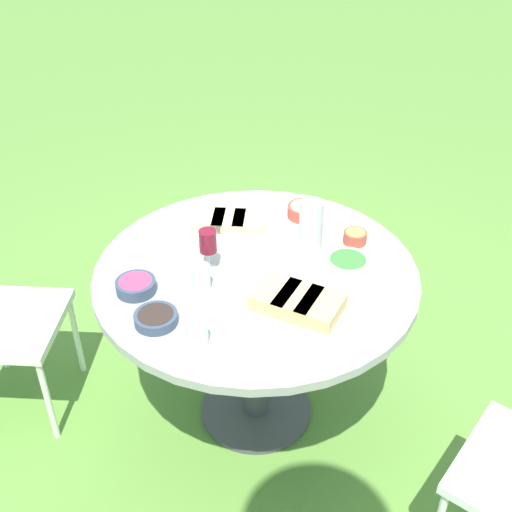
% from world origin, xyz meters
% --- Properties ---
extents(ground_plane, '(40.00, 40.00, 0.00)m').
position_xyz_m(ground_plane, '(0.00, 0.00, 0.00)').
color(ground_plane, '#5B8C38').
extents(dining_table, '(1.21, 1.21, 0.77)m').
position_xyz_m(dining_table, '(0.00, 0.00, 0.65)').
color(dining_table, '#4C4C51').
rests_on(dining_table, ground_plane).
extents(water_pitcher, '(0.10, 0.09, 0.20)m').
position_xyz_m(water_pitcher, '(-0.13, -0.22, 0.87)').
color(water_pitcher, silver).
rests_on(water_pitcher, dining_table).
extents(wine_glass, '(0.06, 0.06, 0.17)m').
position_xyz_m(wine_glass, '(0.16, 0.08, 0.89)').
color(wine_glass, silver).
rests_on(wine_glass, dining_table).
extents(platter_bread_main, '(0.38, 0.28, 0.08)m').
position_xyz_m(platter_bread_main, '(-0.23, 0.17, 0.80)').
color(platter_bread_main, white).
rests_on(platter_bread_main, dining_table).
extents(platter_charcuterie, '(0.42, 0.33, 0.06)m').
position_xyz_m(platter_charcuterie, '(0.21, -0.21, 0.80)').
color(platter_charcuterie, white).
rests_on(platter_charcuterie, dining_table).
extents(bowl_fries, '(0.09, 0.09, 0.05)m').
position_xyz_m(bowl_fries, '(-0.28, -0.33, 0.80)').
color(bowl_fries, '#B74733').
rests_on(bowl_fries, dining_table).
extents(bowl_salad, '(0.17, 0.17, 0.04)m').
position_xyz_m(bowl_salad, '(-0.31, -0.14, 0.79)').
color(bowl_salad, beige).
rests_on(bowl_salad, dining_table).
extents(bowl_olives, '(0.15, 0.15, 0.04)m').
position_xyz_m(bowl_olives, '(0.18, 0.41, 0.79)').
color(bowl_olives, '#334256').
rests_on(bowl_olives, dining_table).
extents(bowl_dip_red, '(0.14, 0.14, 0.05)m').
position_xyz_m(bowl_dip_red, '(0.33, 0.30, 0.79)').
color(bowl_dip_red, '#334256').
rests_on(bowl_dip_red, dining_table).
extents(bowl_dip_cream, '(0.14, 0.14, 0.05)m').
position_xyz_m(bowl_dip_cream, '(-0.03, -0.43, 0.80)').
color(bowl_dip_cream, '#B74733').
rests_on(bowl_dip_cream, dining_table).
extents(cup_water_near, '(0.07, 0.07, 0.09)m').
position_xyz_m(cup_water_near, '(0.01, 0.44, 0.81)').
color(cup_water_near, silver).
rests_on(cup_water_near, dining_table).
extents(cup_water_far, '(0.07, 0.07, 0.10)m').
position_xyz_m(cup_water_far, '(0.13, 0.19, 0.82)').
color(cup_water_far, silver).
rests_on(cup_water_far, dining_table).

